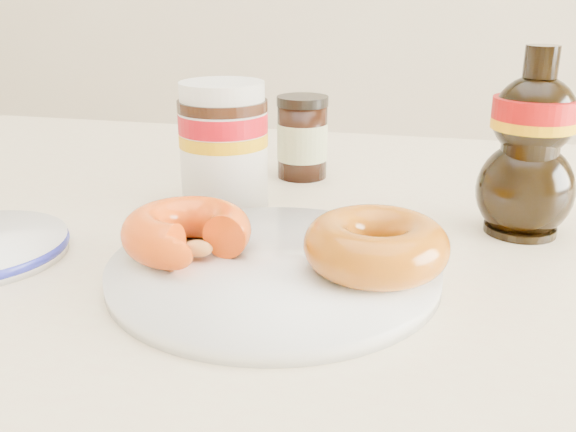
% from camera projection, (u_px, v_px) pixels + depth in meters
% --- Properties ---
extents(dining_table, '(1.40, 0.90, 0.75)m').
position_uv_depth(dining_table, '(305.00, 310.00, 0.64)').
color(dining_table, beige).
rests_on(dining_table, ground).
extents(plate, '(0.27, 0.27, 0.01)m').
position_uv_depth(plate, '(274.00, 268.00, 0.52)').
color(plate, white).
rests_on(plate, dining_table).
extents(donut_bitten, '(0.12, 0.12, 0.04)m').
position_uv_depth(donut_bitten, '(187.00, 231.00, 0.53)').
color(donut_bitten, '#EA4D0D').
rests_on(donut_bitten, plate).
extents(donut_whole, '(0.13, 0.13, 0.04)m').
position_uv_depth(donut_whole, '(376.00, 245.00, 0.50)').
color(donut_whole, '#8E4109').
rests_on(donut_whole, plate).
extents(nutella_jar, '(0.09, 0.09, 0.13)m').
position_uv_depth(nutella_jar, '(224.00, 140.00, 0.67)').
color(nutella_jar, white).
rests_on(nutella_jar, dining_table).
extents(syrup_bottle, '(0.09, 0.08, 0.18)m').
position_uv_depth(syrup_bottle, '(531.00, 143.00, 0.59)').
color(syrup_bottle, black).
rests_on(syrup_bottle, dining_table).
extents(dark_jar, '(0.06, 0.06, 0.10)m').
position_uv_depth(dark_jar, '(302.00, 138.00, 0.78)').
color(dark_jar, black).
rests_on(dark_jar, dining_table).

